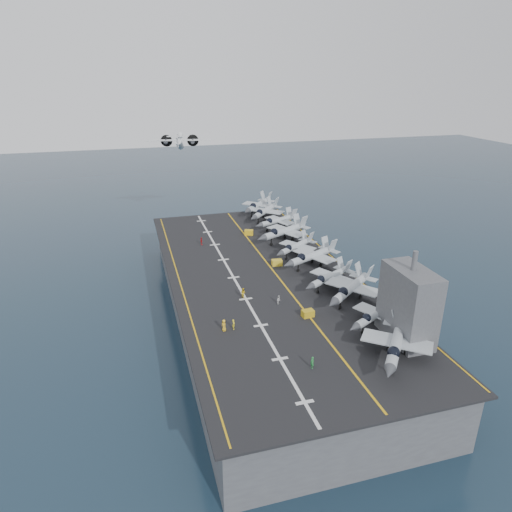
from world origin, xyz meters
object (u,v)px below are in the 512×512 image
object	(u,v)px
island_superstructure	(410,296)
tow_cart_a	(308,313)
transport_plane	(179,144)
fighter_jet_0	(396,343)

from	to	relation	value
island_superstructure	tow_cart_a	world-z (taller)	island_superstructure
island_superstructure	transport_plane	distance (m)	93.64
fighter_jet_0	tow_cart_a	distance (m)	17.16
fighter_jet_0	island_superstructure	bearing A→B (deg)	45.17
tow_cart_a	transport_plane	xyz separation A→B (m)	(-11.29, 79.24, 18.32)
tow_cart_a	transport_plane	distance (m)	82.11
fighter_jet_0	tow_cart_a	size ratio (longest dim) A/B	8.40
island_superstructure	transport_plane	bearing A→B (deg)	104.68
island_superstructure	fighter_jet_0	distance (m)	7.95
island_superstructure	transport_plane	size ratio (longest dim) A/B	0.68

